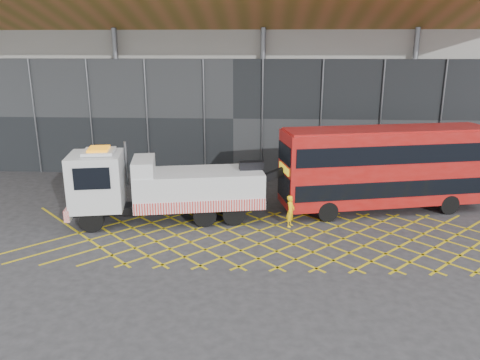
{
  "coord_description": "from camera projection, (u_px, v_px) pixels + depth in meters",
  "views": [
    {
      "loc": [
        4.21,
        -20.8,
        8.77
      ],
      "look_at": [
        3.0,
        1.5,
        2.4
      ],
      "focal_mm": 35.0,
      "sensor_mm": 36.0,
      "label": 1
    }
  ],
  "objects": [
    {
      "name": "ground_plane",
      "position": [
        176.0,
        235.0,
        22.6
      ],
      "size": [
        120.0,
        120.0,
        0.0
      ],
      "primitive_type": "plane",
      "color": "#29292B"
    },
    {
      "name": "road_markings",
      "position": [
        293.0,
        238.0,
        22.31
      ],
      "size": [
        27.96,
        7.16,
        0.01
      ],
      "color": "gold",
      "rests_on": "ground_plane"
    },
    {
      "name": "construction_building",
      "position": [
        238.0,
        44.0,
        37.7
      ],
      "size": [
        55.0,
        23.97,
        18.0
      ],
      "color": "gray",
      "rests_on": "ground_plane"
    },
    {
      "name": "recovery_truck",
      "position": [
        161.0,
        186.0,
        24.03
      ],
      "size": [
        11.65,
        4.5,
        4.04
      ],
      "rotation": [
        0.0,
        0.0,
        0.19
      ],
      "color": "black",
      "rests_on": "ground_plane"
    },
    {
      "name": "bus_towed",
      "position": [
        385.0,
        165.0,
        25.39
      ],
      "size": [
        11.63,
        5.02,
        4.62
      ],
      "rotation": [
        0.0,
        0.0,
        0.22
      ],
      "color": "#9E0F0C",
      "rests_on": "ground_plane"
    },
    {
      "name": "worker",
      "position": [
        290.0,
        211.0,
        23.52
      ],
      "size": [
        0.58,
        0.69,
        1.62
      ],
      "primitive_type": "imported",
      "rotation": [
        0.0,
        0.0,
        1.19
      ],
      "color": "yellow",
      "rests_on": "ground_plane"
    }
  ]
}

